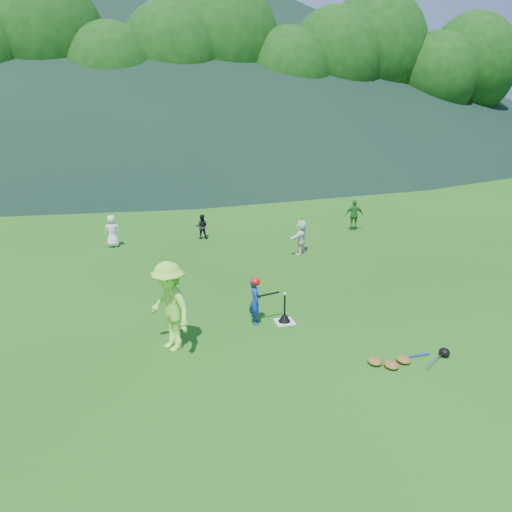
# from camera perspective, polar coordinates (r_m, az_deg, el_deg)

# --- Properties ---
(ground) EXTENTS (120.00, 120.00, 0.00)m
(ground) POSITION_cam_1_polar(r_m,az_deg,el_deg) (12.12, 3.26, -7.56)
(ground) COLOR #1D4F12
(ground) RESTS_ON ground
(home_plate) EXTENTS (0.45, 0.45, 0.02)m
(home_plate) POSITION_cam_1_polar(r_m,az_deg,el_deg) (12.11, 3.26, -7.51)
(home_plate) COLOR silver
(home_plate) RESTS_ON ground
(baseball) EXTENTS (0.08, 0.08, 0.08)m
(baseball) POSITION_cam_1_polar(r_m,az_deg,el_deg) (11.82, 3.32, -4.32)
(baseball) COLOR white
(baseball) RESTS_ON batting_tee
(batter_child) EXTENTS (0.32, 0.45, 1.14)m
(batter_child) POSITION_cam_1_polar(r_m,az_deg,el_deg) (11.83, -0.12, -5.15)
(batter_child) COLOR #16329A
(batter_child) RESTS_ON ground
(adult_coach) EXTENTS (1.21, 1.46, 1.96)m
(adult_coach) POSITION_cam_1_polar(r_m,az_deg,el_deg) (10.66, -9.84, -5.71)
(adult_coach) COLOR #98F147
(adult_coach) RESTS_ON ground
(fielder_a) EXTENTS (0.63, 0.47, 1.16)m
(fielder_a) POSITION_cam_1_polar(r_m,az_deg,el_deg) (18.57, -16.11, 2.75)
(fielder_a) COLOR white
(fielder_a) RESTS_ON ground
(fielder_b) EXTENTS (0.54, 0.47, 0.94)m
(fielder_b) POSITION_cam_1_polar(r_m,az_deg,el_deg) (19.02, -6.22, 3.36)
(fielder_b) COLOR black
(fielder_b) RESTS_ON ground
(fielder_c) EXTENTS (0.77, 0.45, 1.24)m
(fielder_c) POSITION_cam_1_polar(r_m,az_deg,el_deg) (20.47, 11.16, 4.60)
(fielder_c) COLOR #227327
(fielder_c) RESTS_ON ground
(fielder_d) EXTENTS (1.04, 0.99, 1.18)m
(fielder_d) POSITION_cam_1_polar(r_m,az_deg,el_deg) (17.14, 5.17, 2.19)
(fielder_d) COLOR white
(fielder_d) RESTS_ON ground
(batting_tee) EXTENTS (0.30, 0.30, 0.68)m
(batting_tee) POSITION_cam_1_polar(r_m,az_deg,el_deg) (12.06, 3.27, -7.00)
(batting_tee) COLOR black
(batting_tee) RESTS_ON home_plate
(batter_gear) EXTENTS (0.73, 0.26, 0.50)m
(batter_gear) POSITION_cam_1_polar(r_m,az_deg,el_deg) (11.66, -0.00, -3.04)
(batter_gear) COLOR red
(batter_gear) RESTS_ON ground
(equipment_pile) EXTENTS (1.80, 0.70, 0.19)m
(equipment_pile) POSITION_cam_1_polar(r_m,az_deg,el_deg) (10.80, 16.55, -11.29)
(equipment_pile) COLOR olive
(equipment_pile) RESTS_ON ground
(outfield_fence) EXTENTS (70.07, 0.08, 1.33)m
(outfield_fence) POSITION_cam_1_polar(r_m,az_deg,el_deg) (38.76, -10.54, 10.89)
(outfield_fence) COLOR gray
(outfield_fence) RESTS_ON ground
(tree_line) EXTENTS (70.04, 11.40, 14.82)m
(tree_line) POSITION_cam_1_polar(r_m,az_deg,el_deg) (44.42, -11.66, 21.40)
(tree_line) COLOR #382314
(tree_line) RESTS_ON ground
(distant_hills) EXTENTS (155.00, 140.00, 32.00)m
(distant_hills) POSITION_cam_1_polar(r_m,az_deg,el_deg) (92.74, -19.84, 22.94)
(distant_hills) COLOR black
(distant_hills) RESTS_ON ground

